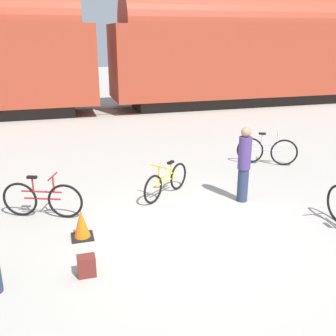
% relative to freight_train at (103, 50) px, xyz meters
% --- Properties ---
extents(ground_plane, '(80.00, 80.00, 0.00)m').
position_rel_freight_train_xyz_m(ground_plane, '(0.00, -12.78, -2.87)').
color(ground_plane, '#A8A399').
extents(freight_train, '(28.08, 3.05, 5.48)m').
position_rel_freight_train_xyz_m(freight_train, '(0.00, 0.00, 0.00)').
color(freight_train, black).
rests_on(freight_train, ground_plane).
extents(rail_near, '(40.08, 0.07, 0.01)m').
position_rel_freight_train_xyz_m(rail_near, '(0.00, -0.72, -2.87)').
color(rail_near, '#4C4238').
rests_on(rail_near, ground_plane).
extents(rail_far, '(40.08, 0.07, 0.01)m').
position_rel_freight_train_xyz_m(rail_far, '(0.00, 0.72, -2.87)').
color(rail_far, '#4C4238').
rests_on(rail_far, ground_plane).
extents(bicycle_maroon, '(1.59, 0.67, 0.92)m').
position_rel_freight_train_xyz_m(bicycle_maroon, '(-2.79, -11.29, -2.49)').
color(bicycle_maroon, black).
rests_on(bicycle_maroon, ground_plane).
extents(bicycle_silver, '(1.53, 0.88, 0.95)m').
position_rel_freight_train_xyz_m(bicycle_silver, '(3.39, -9.46, -2.47)').
color(bicycle_silver, black).
rests_on(bicycle_silver, ground_plane).
extents(bicycle_yellow, '(1.34, 1.11, 0.82)m').
position_rel_freight_train_xyz_m(bicycle_yellow, '(-0.05, -10.92, -2.52)').
color(bicycle_yellow, black).
rests_on(bicycle_yellow, ground_plane).
extents(person_in_purple, '(0.28, 0.28, 1.71)m').
position_rel_freight_train_xyz_m(person_in_purple, '(1.52, -11.68, -1.99)').
color(person_in_purple, '#283351').
rests_on(person_in_purple, ground_plane).
extents(backpack, '(0.28, 0.20, 0.34)m').
position_rel_freight_train_xyz_m(backpack, '(-2.13, -13.66, -2.70)').
color(backpack, maroon).
rests_on(backpack, ground_plane).
extents(traffic_cone, '(0.40, 0.40, 0.55)m').
position_rel_freight_train_xyz_m(traffic_cone, '(-2.10, -12.41, -2.62)').
color(traffic_cone, black).
rests_on(traffic_cone, ground_plane).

